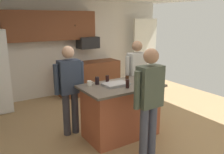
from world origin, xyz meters
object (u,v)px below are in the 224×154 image
glass_short_whisky (127,84)px  person_guest_left (136,74)px  glass_stout_tall (97,81)px  person_host_foreground (70,85)px  mug_blue_stoneware (89,83)px  kitchen_island (121,110)px  tumbler_amber (127,79)px  microwave_over_range (88,43)px  serving_tray (116,84)px  glass_pilsner (107,79)px  glass_dark_ale (142,78)px  person_guest_right (149,96)px

glass_short_whisky → person_guest_left: bearing=43.7°
glass_stout_tall → person_host_foreground: bearing=144.3°
mug_blue_stoneware → glass_stout_tall: 0.16m
person_host_foreground → mug_blue_stoneware: (0.24, -0.31, 0.07)m
kitchen_island → tumbler_amber: tumbler_amber is taller
microwave_over_range → mug_blue_stoneware: microwave_over_range is taller
person_guest_left → serving_tray: 1.00m
kitchen_island → glass_short_whisky: bearing=-94.1°
microwave_over_range → person_guest_left: (0.06, -2.13, -0.49)m
serving_tray → glass_pilsner: bearing=96.6°
mug_blue_stoneware → tumbler_amber: size_ratio=0.95×
kitchen_island → glass_dark_ale: glass_dark_ale is taller
person_host_foreground → serving_tray: (0.65, -0.52, 0.04)m
glass_short_whisky → tumbler_amber: bearing=54.8°
person_host_foreground → mug_blue_stoneware: bearing=-15.1°
tumbler_amber → glass_dark_ale: 0.28m
microwave_over_range → person_host_foreground: 2.61m
kitchen_island → glass_pilsner: 0.62m
tumbler_amber → glass_stout_tall: glass_stout_tall is taller
glass_pilsner → serving_tray: 0.25m
person_host_foreground → glass_short_whisky: (0.73, -0.76, 0.09)m
person_host_foreground → glass_pilsner: (0.62, -0.28, 0.09)m
person_guest_left → person_host_foreground: bearing=-35.6°
glass_dark_ale → kitchen_island: bearing=171.0°
mug_blue_stoneware → serving_tray: 0.46m
tumbler_amber → person_host_foreground: bearing=152.8°
mug_blue_stoneware → glass_short_whisky: bearing=-43.0°
glass_stout_tall → mug_blue_stoneware: bearing=-173.9°
glass_pilsner → microwave_over_range: bearing=71.0°
person_guest_right → microwave_over_range: bearing=-10.1°
glass_pilsner → glass_short_whisky: bearing=-77.5°
tumbler_amber → glass_dark_ale: glass_dark_ale is taller
person_guest_right → glass_pilsner: bearing=7.1°
glass_dark_ale → glass_stout_tall: 0.83m
kitchen_island → glass_stout_tall: (-0.34, 0.26, 0.55)m
person_host_foreground → mug_blue_stoneware: person_host_foreground is taller
glass_pilsner → glass_stout_tall: size_ratio=0.98×
person_host_foreground → glass_short_whisky: bearing=-9.6°
person_guest_left → glass_stout_tall: person_guest_left is taller
microwave_over_range → glass_dark_ale: (-0.28, -2.74, -0.41)m
glass_short_whisky → serving_tray: (-0.08, 0.24, -0.05)m
person_host_foreground → glass_pilsner: person_host_foreground is taller
mug_blue_stoneware → glass_pilsner: (0.38, 0.03, 0.02)m
glass_short_whisky → glass_pilsner: 0.49m
kitchen_island → person_guest_right: size_ratio=0.83×
glass_dark_ale → glass_stout_tall: bearing=156.8°
person_guest_left → glass_pilsner: 0.93m
microwave_over_range → glass_pilsner: size_ratio=4.23×
person_host_foreground → glass_stout_tall: bearing=0.9°
kitchen_island → glass_stout_tall: size_ratio=10.43×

